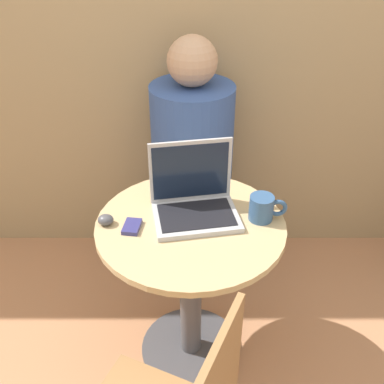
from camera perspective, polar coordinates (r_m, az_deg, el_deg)
ground_plane at (r=2.13m, az=-0.28°, el=-19.25°), size 12.00×12.00×0.00m
back_wall at (r=2.15m, az=-0.38°, el=22.69°), size 7.00×0.05×2.60m
round_table at (r=1.77m, az=-0.33°, el=-9.66°), size 0.69×0.69×0.71m
laptop at (r=1.64m, az=0.11°, el=-0.97°), size 0.34×0.27×0.27m
cell_phone at (r=1.61m, az=-7.80°, el=-4.39°), size 0.07×0.09×0.02m
computer_mouse at (r=1.64m, az=-11.08°, el=-3.51°), size 0.06×0.05×0.04m
coffee_cup at (r=1.64m, az=8.81°, el=-2.00°), size 0.14×0.09×0.10m
person_seated at (r=2.30m, az=0.03°, el=2.15°), size 0.43×0.62×1.22m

